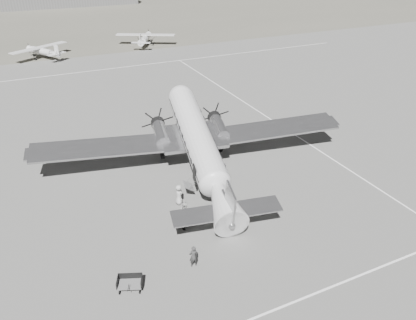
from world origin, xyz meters
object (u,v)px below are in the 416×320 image
object	(u,v)px
light_plane_left	(42,52)
passenger	(179,195)
ramp_agent	(185,212)
ground_crew	(193,256)
dc3_airliner	(199,144)
baggage_cart_far	(130,284)
baggage_cart_near	(186,220)
light_plane_right	(145,39)

from	to	relation	value
light_plane_left	passenger	bearing A→B (deg)	-115.66
light_plane_left	ramp_agent	xyz separation A→B (m)	(5.06, -55.61, -0.28)
ground_crew	passenger	distance (m)	7.29
light_plane_left	dc3_airliner	bearing A→B (deg)	-111.08
baggage_cart_far	ground_crew	size ratio (longest dim) A/B	0.99
dc3_airliner	baggage_cart_near	distance (m)	8.37
dc3_airliner	light_plane_right	bearing A→B (deg)	88.52
baggage_cart_far	ground_crew	bearing A→B (deg)	25.27
light_plane_right	baggage_cart_near	distance (m)	59.89
dc3_airliner	light_plane_left	size ratio (longest dim) A/B	2.65
baggage_cart_near	ground_crew	xyz separation A→B (m)	(-1.24, -4.28, 0.36)
baggage_cart_far	passenger	world-z (taller)	passenger
ramp_agent	light_plane_left	bearing A→B (deg)	-4.35
light_plane_left	light_plane_right	xyz separation A→B (m)	(19.96, 2.07, 0.07)
light_plane_right	ramp_agent	distance (m)	59.57
dc3_airliner	passenger	distance (m)	5.79
dc3_airliner	ramp_agent	world-z (taller)	dc3_airliner
dc3_airliner	passenger	world-z (taller)	dc3_airliner
light_plane_right	ground_crew	distance (m)	64.34
ground_crew	light_plane_left	bearing A→B (deg)	-83.19
light_plane_left	ramp_agent	bearing A→B (deg)	-116.40
ground_crew	baggage_cart_near	bearing A→B (deg)	-102.96
baggage_cart_far	ground_crew	world-z (taller)	ground_crew
light_plane_left	ramp_agent	distance (m)	55.84
light_plane_left	baggage_cart_near	world-z (taller)	light_plane_left
ramp_agent	passenger	xyz separation A→B (m)	(0.46, 2.49, -0.02)
dc3_airliner	passenger	xyz separation A→B (m)	(-3.58, -4.10, -1.98)
dc3_airliner	light_plane_right	world-z (taller)	dc3_airliner
light_plane_right	baggage_cart_near	xyz separation A→B (m)	(-14.96, -57.99, -0.79)
baggage_cart_near	baggage_cart_far	xyz separation A→B (m)	(-5.59, -4.51, 0.00)
light_plane_right	baggage_cart_far	size ratio (longest dim) A/B	7.51
ramp_agent	baggage_cart_far	bearing A→B (deg)	120.93
passenger	ground_crew	bearing A→B (deg)	171.32
dc3_airliner	ramp_agent	size ratio (longest dim) A/B	16.72
dc3_airliner	light_plane_right	distance (m)	52.26
dc3_airliner	baggage_cart_far	world-z (taller)	dc3_airliner
dc3_airliner	baggage_cart_near	world-z (taller)	dc3_airliner
ground_crew	passenger	xyz separation A→B (m)	(1.76, 7.07, 0.07)
ramp_agent	passenger	distance (m)	2.53
baggage_cart_far	baggage_cart_near	bearing A→B (deg)	61.10
baggage_cart_far	light_plane_left	bearing A→B (deg)	111.63
baggage_cart_far	ramp_agent	bearing A→B (deg)	62.67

